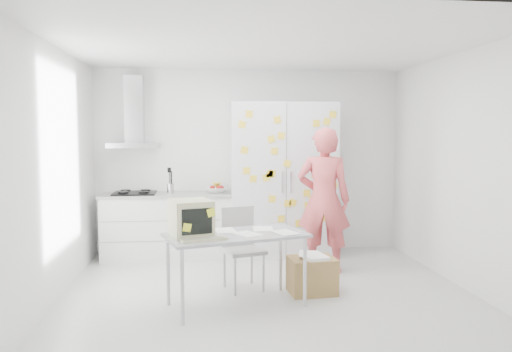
{
  "coord_description": "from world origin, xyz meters",
  "views": [
    {
      "loc": [
        -0.72,
        -5.4,
        1.78
      ],
      "look_at": [
        -0.04,
        0.75,
        1.24
      ],
      "focal_mm": 35.0,
      "sensor_mm": 36.0,
      "label": 1
    }
  ],
  "objects": [
    {
      "name": "tall_cabinet",
      "position": [
        0.45,
        1.67,
        1.1
      ],
      "size": [
        1.5,
        0.68,
        2.2
      ],
      "color": "silver",
      "rests_on": "ground"
    },
    {
      "name": "cardboard_box",
      "position": [
        0.49,
        -0.09,
        0.21
      ],
      "size": [
        0.53,
        0.44,
        0.44
      ],
      "rotation": [
        0.0,
        0.0,
        0.08
      ],
      "color": "#9F7D45",
      "rests_on": "ground"
    },
    {
      "name": "chair",
      "position": [
        -0.27,
        0.18,
        0.52
      ],
      "size": [
        0.52,
        0.52,
        0.92
      ],
      "rotation": [
        0.0,
        0.0,
        0.3
      ],
      "color": "#A5A4A2",
      "rests_on": "ground"
    },
    {
      "name": "counter_run",
      "position": [
        -1.2,
        1.7,
        0.47
      ],
      "size": [
        1.84,
        0.63,
        1.28
      ],
      "color": "white",
      "rests_on": "ground"
    },
    {
      "name": "floor",
      "position": [
        0.0,
        0.0,
        -0.01
      ],
      "size": [
        4.5,
        4.0,
        0.02
      ],
      "primitive_type": "cube",
      "color": "silver",
      "rests_on": "ground"
    },
    {
      "name": "walls",
      "position": [
        0.0,
        0.72,
        1.35
      ],
      "size": [
        4.52,
        4.01,
        2.7
      ],
      "color": "white",
      "rests_on": "ground"
    },
    {
      "name": "ceiling",
      "position": [
        0.0,
        0.0,
        2.7
      ],
      "size": [
        4.5,
        4.0,
        0.02
      ],
      "primitive_type": "cube",
      "color": "white",
      "rests_on": "walls"
    },
    {
      "name": "desk",
      "position": [
        -0.65,
        -0.46,
        0.84
      ],
      "size": [
        1.54,
        1.07,
        1.11
      ],
      "rotation": [
        0.0,
        0.0,
        0.29
      ],
      "color": "#9DA0A7",
      "rests_on": "ground"
    },
    {
      "name": "range_hood",
      "position": [
        -1.65,
        1.84,
        1.96
      ],
      "size": [
        0.7,
        0.48,
        1.01
      ],
      "color": "silver",
      "rests_on": "walls"
    },
    {
      "name": "person",
      "position": [
        0.83,
        0.75,
        0.92
      ],
      "size": [
        0.77,
        0.61,
        1.84
      ],
      "primitive_type": "imported",
      "rotation": [
        0.0,
        0.0,
        2.86
      ],
      "color": "#DE5659",
      "rests_on": "ground"
    }
  ]
}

